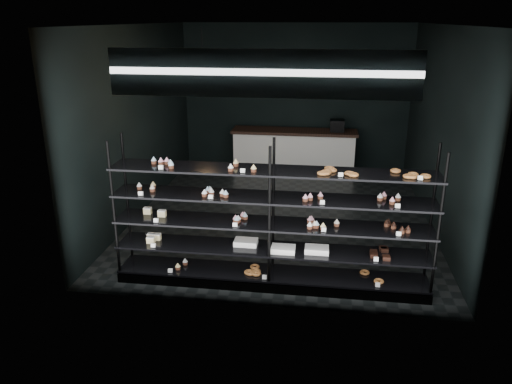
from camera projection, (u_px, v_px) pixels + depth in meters
room at (283, 125)px, 8.31m from camera, size 5.01×6.01×3.20m
display_shelf at (269, 240)px, 6.34m from camera, size 4.00×0.50×1.91m
signage at (261, 74)px, 5.20m from camera, size 3.30×0.05×0.50m
pendant_lamp at (203, 78)px, 7.34m from camera, size 0.29×0.29×0.87m
service_counter at (295, 151)px, 11.01m from camera, size 2.72×0.65×1.23m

